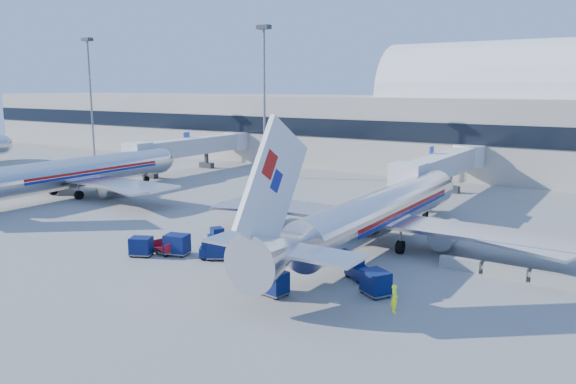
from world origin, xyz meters
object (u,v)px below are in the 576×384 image
Objects in this scene: barrier_mid at (505,271)px; tug_right at (359,270)px; airliner_mid at (71,173)px; cart_train_c at (141,246)px; cart_solo_far at (376,282)px; airliner_main at (377,213)px; tug_lead at (213,250)px; cart_train_b at (177,244)px; barrier_near at (460,264)px; tug_left at (222,237)px; cart_solo_near at (273,282)px; ramp_worker at (394,299)px; jetbridge_mid at (197,146)px; barrier_far at (554,280)px; mast_west at (264,79)px; cart_open_red at (166,249)px; jetbridge_near at (445,165)px; cart_train_a at (219,248)px; mast_far_west at (90,81)px.

tug_right reaches higher than barrier_mid.
airliner_mid is 45.35m from tug_right.
cart_solo_far is (19.84, 2.32, 0.06)m from cart_train_c.
airliner_main is 14.04× the size of tug_lead.
tug_right is at bearing -4.60° from cart_train_b.
tug_left is (-19.52, -4.65, 0.29)m from barrier_near.
airliner_main is at bearing 95.27° from cart_solo_near.
cart_train_b is 19.84m from ramp_worker.
jetbridge_mid is at bearing 176.14° from tug_right.
cart_solo_far reaches higher than tug_left.
barrier_near is at bearing -46.10° from tug_left.
ramp_worker is (-7.57, -10.54, 0.46)m from barrier_far.
mast_west reaches higher than barrier_far.
cart_open_red is (-21.67, -9.28, -0.06)m from barrier_near.
tug_lead is at bearing 28.87° from cart_open_red.
mast_west reaches higher than cart_solo_far.
jetbridge_near reaches higher than cart_solo_near.
jetbridge_near is 12.45× the size of cart_train_c.
barrier_mid is at bearing -64.56° from jetbridge_near.
cart_train_a is 6.50m from cart_train_c.
airliner_main reaches higher than cart_open_red.
tug_left is at bearing -105.24° from jetbridge_near.
jetbridge_near is 40.57m from ramp_worker.
airliner_main is 1.00× the size of airliner_mid.
airliner_mid is 53.42m from barrier_mid.
barrier_mid is 1.36× the size of cart_train_c.
barrier_near is 23.57m from cart_open_red.
airliner_main is at bearing 13.44° from tug_lead.
airliner_mid is 16.30× the size of cart_train_b.
tug_right is (46.86, -34.94, -3.24)m from jetbridge_mid.
ramp_worker is (49.03, -13.04, -2.02)m from airliner_mid.
cart_train_c is (55.01, -38.78, -13.95)m from mast_far_west.
jetbridge_near is at bearing 0.68° from mast_far_west.
airliner_mid is at bearing 107.28° from tug_left.
cart_train_a is at bearing -30.57° from mast_far_west.
cart_train_c is at bearing -155.99° from cart_train_b.
airliner_mid is at bearing 126.73° from cart_train_a.
barrier_near is 1.65× the size of ramp_worker.
ramp_worker is (16.17, -2.59, 0.02)m from cart_train_a.
tug_lead is (32.46, -10.62, -2.21)m from airliner_mid.
cart_solo_far is at bearing -13.49° from cart_train_b.
tug_lead is at bearing 166.75° from cart_train_a.
jetbridge_near is 15.16× the size of ramp_worker.
tug_right is at bearing -25.22° from mast_far_west.
jetbridge_near is 32.09m from barrier_mid.
tug_right is at bearing -82.08° from jetbridge_near.
mast_west is (-30.00, 25.49, 11.87)m from airliner_main.
cart_train_a is at bearing -17.64° from airliner_mid.
cart_train_a is (60.86, -35.95, -13.91)m from mast_far_west.
cart_train_b reaches higher than tug_left.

